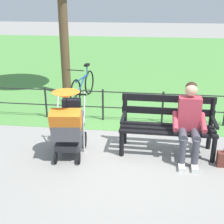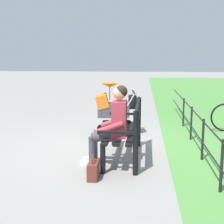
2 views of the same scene
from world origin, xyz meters
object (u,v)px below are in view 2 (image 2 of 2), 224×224
object	(u,v)px
park_bench	(128,128)
person_on_bench	(112,123)
stroller	(113,108)
handbag	(93,170)

from	to	relation	value
park_bench	person_on_bench	size ratio (longest dim) A/B	1.26
stroller	park_bench	bearing A→B (deg)	-166.07
stroller	handbag	distance (m)	2.62
park_bench	stroller	bearing A→B (deg)	13.93
person_on_bench	stroller	bearing A→B (deg)	5.27
handbag	park_bench	bearing A→B (deg)	-24.61
person_on_bench	handbag	bearing A→B (deg)	161.10
person_on_bench	handbag	world-z (taller)	person_on_bench
person_on_bench	handbag	distance (m)	0.85
person_on_bench	park_bench	bearing A→B (deg)	-34.01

